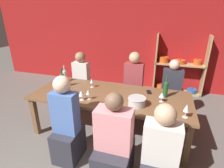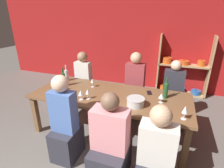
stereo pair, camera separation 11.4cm
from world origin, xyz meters
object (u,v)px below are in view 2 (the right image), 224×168
Objects in this scene: person_far_a at (134,91)px; person_far_b at (172,98)px; wine_glass_empty_a at (161,96)px; shelf_unit at (181,74)px; wine_glass_white_a at (81,93)px; person_far_c at (84,84)px; mixing_bowl at (136,102)px; person_near_c at (110,149)px; wine_bottle_amber at (166,90)px; person_near_a at (155,161)px; wine_bottle_green at (66,74)px; wine_glass_red_b at (185,110)px; wine_glass_white_b at (92,81)px; wine_glass_red_a at (61,83)px; dining_table at (110,98)px; cell_phone at (149,93)px; person_near_b at (65,128)px; wine_bottle_dark at (63,79)px; wine_glass_red_c at (88,92)px.

person_far_b is at bearing -178.03° from person_far_a.
person_far_b is (0.16, 0.83, -0.39)m from wine_glass_empty_a.
person_far_a is at bearing -124.50° from shelf_unit.
wine_glass_white_a is 1.34m from person_far_c.
mixing_bowl is 0.76m from person_near_c.
wine_bottle_amber is at bearing 160.28° from person_far_c.
wine_bottle_green is at bearing 147.95° from person_near_a.
wine_glass_red_b is 1.14× the size of wine_glass_white_b.
shelf_unit is at bearing 81.16° from wine_glass_empty_a.
wine_glass_red_a is 0.54m from wine_glass_white_b.
dining_table is 7.42× the size of wine_bottle_amber.
person_near_a is at bearing -95.31° from shelf_unit.
person_near_a reaches higher than wine_bottle_green.
wine_bottle_amber is 1.14m from person_near_a.
person_far_a is (-0.62, 0.62, -0.38)m from wine_bottle_amber.
wine_glass_white_b is 1.00× the size of cell_phone.
person_far_b reaches higher than wine_bottle_green.
mixing_bowl is at bearing -25.38° from wine_glass_white_b.
person_near_a is at bearing -24.02° from wine_glass_white_a.
person_near_b is at bearing 49.49° from person_far_b.
wine_glass_red_a reaches higher than wine_glass_white_a.
wine_glass_empty_a is at bearing 32.39° from person_near_b.
cell_phone is 1.22m from person_near_a.
wine_bottle_dark is (0.11, -0.26, 0.01)m from wine_bottle_green.
wine_glass_red_a is at bearing -164.63° from cell_phone.
wine_glass_red_b is 0.84m from cell_phone.
wine_bottle_amber reaches higher than mixing_bowl.
dining_table is 2.28× the size of person_near_a.
person_near_a is at bearing -58.78° from mixing_bowl.
person_far_b is at bearing 64.63° from mixing_bowl.
person_near_a reaches higher than wine_bottle_dark.
person_near_b is 1.06× the size of person_near_c.
wine_glass_white_b is 0.13× the size of person_far_a.
wine_glass_red_c is (-0.75, -0.04, 0.05)m from mixing_bowl.
person_near_c is (-0.54, -0.01, 0.01)m from person_near_a.
dining_table is 1.29m from person_far_b.
wine_glass_red_b is 1.50m from person_far_a.
wine_glass_red_b is at bearing -48.39° from wine_glass_empty_a.
person_far_b is at bearing 179.90° from person_far_c.
wine_glass_white_a is 0.14× the size of person_near_a.
person_near_a is 0.95× the size of person_near_c.
person_near_b is (-1.52, -2.87, -0.04)m from shelf_unit.
wine_bottle_green is 0.25× the size of person_far_a.
person_far_b is (0.11, 0.64, -0.43)m from wine_bottle_amber.
wine_bottle_dark is at bearing 90.85° from person_far_c.
shelf_unit is at bearing 50.97° from wine_glass_white_b.
wine_glass_red_b reaches higher than wine_glass_white_a.
wine_glass_red_a is 1.15× the size of cell_phone.
dining_table is 1.25m from person_near_a.
wine_glass_red_b is 2.41m from person_far_c.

